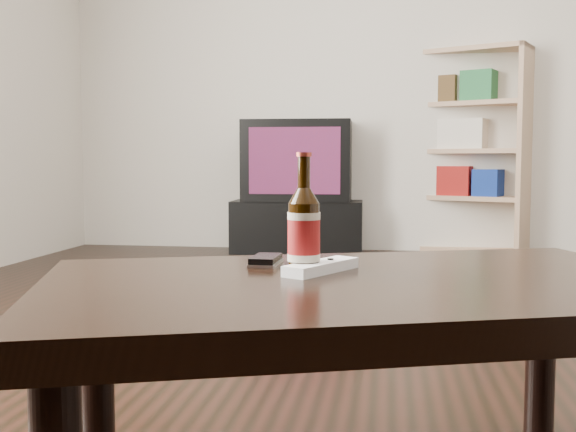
# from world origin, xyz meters

# --- Properties ---
(floor) EXTENTS (5.00, 6.00, 0.01)m
(floor) POSITION_xyz_m (0.00, 0.00, -0.01)
(floor) COLOR black
(floor) RESTS_ON ground
(wall_back) EXTENTS (5.00, 0.02, 2.70)m
(wall_back) POSITION_xyz_m (0.00, 3.01, 1.35)
(wall_back) COLOR beige
(wall_back) RESTS_ON ground
(tv_stand) EXTENTS (0.93, 0.48, 0.37)m
(tv_stand) POSITION_xyz_m (-0.80, 2.84, 0.18)
(tv_stand) COLOR black
(tv_stand) RESTS_ON floor
(tv) EXTENTS (0.77, 0.49, 0.57)m
(tv) POSITION_xyz_m (-0.80, 2.84, 0.65)
(tv) COLOR black
(tv) RESTS_ON tv_stand
(bookshelf) EXTENTS (0.85, 0.64, 1.43)m
(bookshelf) POSITION_xyz_m (0.43, 3.07, 0.75)
(bookshelf) COLOR tan
(bookshelf) RESTS_ON floor
(coffee_table) EXTENTS (1.30, 1.00, 0.43)m
(coffee_table) POSITION_xyz_m (-0.20, -0.72, 0.37)
(coffee_table) COLOR black
(coffee_table) RESTS_ON floor
(beer_bottle) EXTENTS (0.08, 0.08, 0.22)m
(beer_bottle) POSITION_xyz_m (-0.32, -0.68, 0.51)
(beer_bottle) COLOR black
(beer_bottle) RESTS_ON coffee_table
(phone) EXTENTS (0.06, 0.11, 0.02)m
(phone) POSITION_xyz_m (-0.41, -0.59, 0.44)
(phone) COLOR #ADADB0
(phone) RESTS_ON coffee_table
(remote) EXTENTS (0.13, 0.18, 0.02)m
(remote) POSITION_xyz_m (-0.29, -0.67, 0.44)
(remote) COLOR white
(remote) RESTS_ON coffee_table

